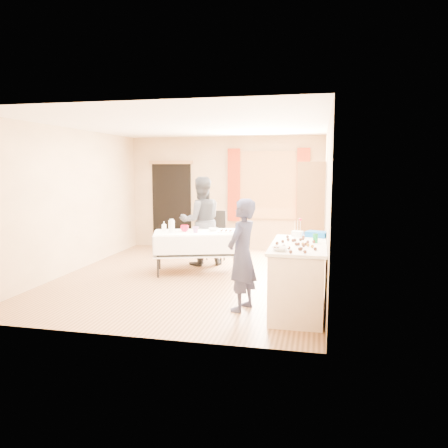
% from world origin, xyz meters
% --- Properties ---
extents(floor, '(4.50, 5.50, 0.02)m').
position_xyz_m(floor, '(0.00, 0.00, -0.01)').
color(floor, '#9E7047').
rests_on(floor, ground).
extents(ceiling, '(4.50, 5.50, 0.02)m').
position_xyz_m(ceiling, '(0.00, 0.00, 2.61)').
color(ceiling, white).
rests_on(ceiling, floor).
extents(wall_back, '(4.50, 0.02, 2.60)m').
position_xyz_m(wall_back, '(0.00, 2.76, 1.30)').
color(wall_back, tan).
rests_on(wall_back, floor).
extents(wall_front, '(4.50, 0.02, 2.60)m').
position_xyz_m(wall_front, '(0.00, -2.76, 1.30)').
color(wall_front, tan).
rests_on(wall_front, floor).
extents(wall_left, '(0.02, 5.50, 2.60)m').
position_xyz_m(wall_left, '(-2.26, 0.00, 1.30)').
color(wall_left, tan).
rests_on(wall_left, floor).
extents(wall_right, '(0.02, 5.50, 2.60)m').
position_xyz_m(wall_right, '(2.26, 0.00, 1.30)').
color(wall_right, tan).
rests_on(wall_right, floor).
extents(window_frame, '(1.32, 0.06, 1.52)m').
position_xyz_m(window_frame, '(1.00, 2.72, 1.50)').
color(window_frame, olive).
rests_on(window_frame, wall_back).
extents(window_pane, '(1.20, 0.02, 1.40)m').
position_xyz_m(window_pane, '(1.00, 2.71, 1.50)').
color(window_pane, white).
rests_on(window_pane, wall_back).
extents(curtain_left, '(0.28, 0.06, 1.65)m').
position_xyz_m(curtain_left, '(0.22, 2.67, 1.50)').
color(curtain_left, maroon).
rests_on(curtain_left, wall_back).
extents(curtain_right, '(0.28, 0.06, 1.65)m').
position_xyz_m(curtain_right, '(1.78, 2.67, 1.50)').
color(curtain_right, maroon).
rests_on(curtain_right, wall_back).
extents(doorway, '(0.95, 0.04, 2.00)m').
position_xyz_m(doorway, '(-1.30, 2.73, 1.00)').
color(doorway, black).
rests_on(doorway, floor).
extents(door_lintel, '(1.05, 0.06, 0.08)m').
position_xyz_m(door_lintel, '(-1.30, 2.70, 2.02)').
color(door_lintel, olive).
rests_on(door_lintel, wall_back).
extents(cabinet, '(0.50, 0.60, 2.00)m').
position_xyz_m(cabinet, '(1.99, 1.04, 1.00)').
color(cabinet, brown).
rests_on(cabinet, floor).
extents(counter, '(0.71, 1.49, 0.91)m').
position_xyz_m(counter, '(1.89, -1.45, 0.45)').
color(counter, beige).
rests_on(counter, floor).
extents(party_table, '(1.74, 1.25, 0.75)m').
position_xyz_m(party_table, '(0.01, 0.36, 0.45)').
color(party_table, black).
rests_on(party_table, floor).
extents(chair, '(0.44, 0.44, 1.03)m').
position_xyz_m(chair, '(0.08, 1.28, 0.31)').
color(chair, black).
rests_on(chair, floor).
extents(girl, '(0.75, 0.68, 1.50)m').
position_xyz_m(girl, '(1.16, -1.55, 0.75)').
color(girl, '#222443').
rests_on(girl, floor).
extents(woman, '(1.37, 1.33, 1.73)m').
position_xyz_m(woman, '(-0.10, 0.99, 0.86)').
color(woman, black).
rests_on(woman, floor).
extents(soda_can, '(0.07, 0.07, 0.12)m').
position_xyz_m(soda_can, '(2.10, -1.33, 0.97)').
color(soda_can, '#128539').
rests_on(soda_can, counter).
extents(mixing_bowl, '(0.24, 0.24, 0.05)m').
position_xyz_m(mixing_bowl, '(1.70, -1.99, 0.93)').
color(mixing_bowl, white).
rests_on(mixing_bowl, counter).
extents(foam_block, '(0.17, 0.14, 0.08)m').
position_xyz_m(foam_block, '(1.84, -0.84, 0.95)').
color(foam_block, white).
rests_on(foam_block, counter).
extents(blue_basket, '(0.35, 0.29, 0.08)m').
position_xyz_m(blue_basket, '(2.12, -0.82, 0.95)').
color(blue_basket, blue).
rests_on(blue_basket, counter).
extents(pitcher, '(0.14, 0.14, 0.22)m').
position_xyz_m(pitcher, '(-0.41, 0.14, 0.86)').
color(pitcher, silver).
rests_on(pitcher, party_table).
extents(cup_red, '(0.27, 0.27, 0.12)m').
position_xyz_m(cup_red, '(-0.23, 0.33, 0.81)').
color(cup_red, red).
rests_on(cup_red, party_table).
extents(cup_rainbow, '(0.23, 0.23, 0.11)m').
position_xyz_m(cup_rainbow, '(0.00, 0.23, 0.80)').
color(cup_rainbow, red).
rests_on(cup_rainbow, party_table).
extents(small_bowl, '(0.22, 0.22, 0.05)m').
position_xyz_m(small_bowl, '(0.26, 0.52, 0.78)').
color(small_bowl, white).
rests_on(small_bowl, party_table).
extents(pastry_tray, '(0.28, 0.20, 0.02)m').
position_xyz_m(pastry_tray, '(0.53, 0.39, 0.76)').
color(pastry_tray, white).
rests_on(pastry_tray, party_table).
extents(bottle, '(0.12, 0.12, 0.17)m').
position_xyz_m(bottle, '(-0.63, 0.35, 0.83)').
color(bottle, white).
rests_on(bottle, party_table).
extents(cake_balls, '(0.53, 1.17, 0.04)m').
position_xyz_m(cake_balls, '(1.87, -1.60, 0.93)').
color(cake_balls, '#3F2314').
rests_on(cake_balls, counter).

